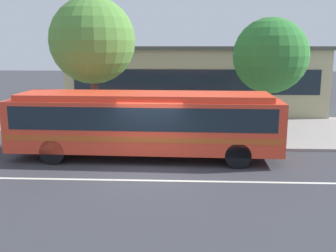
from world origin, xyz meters
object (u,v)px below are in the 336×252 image
at_px(pedestrian_waiting_near_sign, 160,117).
at_px(street_tree_near_stop, 93,41).
at_px(pedestrian_walking_along_curb, 198,122).
at_px(transit_bus, 145,121).
at_px(street_tree_mid_block, 270,56).

xyz_separation_m(pedestrian_waiting_near_sign, street_tree_near_stop, (-3.24, 0.12, 3.68)).
bearing_deg(pedestrian_walking_along_curb, street_tree_near_stop, 166.38).
bearing_deg(pedestrian_waiting_near_sign, pedestrian_walking_along_curb, -31.04).
bearing_deg(street_tree_near_stop, transit_bus, -50.34).
bearing_deg(pedestrian_waiting_near_sign, street_tree_mid_block, 14.01).
bearing_deg(pedestrian_waiting_near_sign, street_tree_near_stop, 177.82).
distance_m(transit_bus, pedestrian_walking_along_curb, 3.17).
relative_size(street_tree_near_stop, street_tree_mid_block, 1.15).
relative_size(pedestrian_walking_along_curb, street_tree_mid_block, 0.29).
height_order(transit_bus, pedestrian_waiting_near_sign, transit_bus).
relative_size(pedestrian_waiting_near_sign, street_tree_mid_block, 0.29).
height_order(street_tree_near_stop, street_tree_mid_block, street_tree_near_stop).
distance_m(pedestrian_waiting_near_sign, street_tree_mid_block, 6.43).
xyz_separation_m(pedestrian_walking_along_curb, street_tree_mid_block, (3.71, 2.49, 2.97)).
relative_size(pedestrian_waiting_near_sign, pedestrian_walking_along_curb, 1.02).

